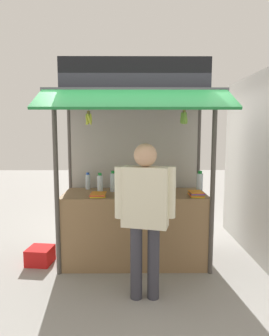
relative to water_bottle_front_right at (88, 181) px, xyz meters
name	(u,v)px	position (x,y,z in m)	size (l,w,h in m)	color
ground_plane	(134,260)	(0.69, -0.28, -1.10)	(20.00, 20.00, 0.00)	gray
stall_counter	(134,227)	(0.69, -0.28, -0.61)	(1.96, 0.78, 0.98)	olive
stall_structure	(134,146)	(0.69, -0.19, 0.53)	(2.16, 1.60, 2.68)	#4C4742
water_bottle_front_right	(88,181)	(0.00, 0.00, 0.00)	(0.07, 0.07, 0.25)	silver
water_bottle_back_right	(113,182)	(0.38, -0.17, 0.02)	(0.08, 0.08, 0.30)	silver
water_bottle_front_left	(100,183)	(0.21, -0.26, 0.01)	(0.08, 0.08, 0.28)	silver
water_bottle_rear_center	(200,183)	(1.59, -0.28, 0.03)	(0.09, 0.09, 0.31)	silver
magazine_stack_right	(142,194)	(0.78, -0.50, -0.08)	(0.21, 0.26, 0.07)	purple
magazine_stack_far_left	(196,194)	(1.50, -0.50, -0.08)	(0.21, 0.26, 0.06)	yellow
magazine_stack_mid_left	(98,195)	(0.20, -0.48, -0.10)	(0.23, 0.27, 0.04)	yellow
banana_bunch_leftmost	(184,118)	(1.27, -0.77, 0.89)	(0.11, 0.11, 0.29)	#332D23
banana_bunch_rightmost	(89,119)	(0.14, -0.77, 0.89)	(0.09, 0.09, 0.30)	#332D23
vendor_person	(145,207)	(0.79, -1.25, -0.07)	(0.65, 0.32, 1.71)	#383842
plastic_crate	(40,256)	(-0.63, -0.37, -0.98)	(0.33, 0.33, 0.23)	red
neighbour_wall	(257,166)	(2.50, 0.02, 0.23)	(0.20, 2.40, 2.66)	#B4B3AE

